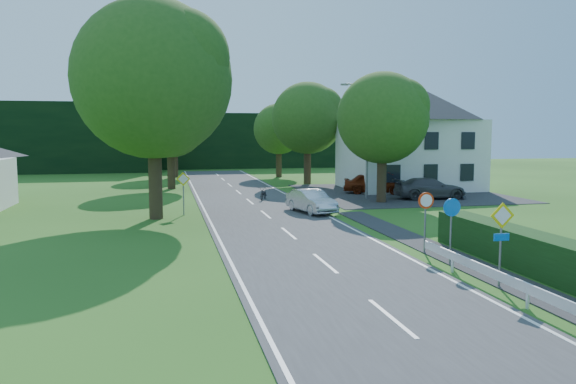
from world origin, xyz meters
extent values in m
cube|color=#37373A|center=(0.00, 20.00, 0.02)|extent=(7.00, 80.00, 0.04)
cube|color=#262629|center=(12.00, 33.00, 0.02)|extent=(14.00, 16.00, 0.04)
cube|color=white|center=(-3.25, 20.00, 0.04)|extent=(0.12, 80.00, 0.01)
cube|color=white|center=(3.25, 20.00, 0.04)|extent=(0.12, 80.00, 0.01)
cube|color=black|center=(8.00, 66.00, 3.50)|extent=(30.00, 5.00, 7.00)
cube|color=silver|center=(14.00, 36.00, 2.80)|extent=(10.00, 8.00, 5.60)
pyramid|color=#2A2A2F|center=(14.00, 36.00, 7.10)|extent=(10.60, 8.40, 3.00)
cylinder|color=slate|center=(8.20, 30.00, 4.00)|extent=(0.16, 0.16, 8.00)
cylinder|color=slate|center=(7.40, 30.00, 7.90)|extent=(1.70, 0.10, 0.10)
cube|color=slate|center=(6.50, 30.00, 7.85)|extent=(0.50, 0.18, 0.12)
cylinder|color=slate|center=(4.30, 8.00, 1.20)|extent=(0.07, 0.07, 2.40)
cube|color=yellow|center=(4.30, 7.97, 2.20)|extent=(0.78, 0.04, 0.78)
cube|color=white|center=(4.30, 7.97, 2.20)|extent=(0.57, 0.05, 0.57)
cube|color=blue|center=(4.30, 7.97, 1.55)|extent=(0.50, 0.04, 0.22)
cylinder|color=slate|center=(4.30, 11.00, 1.10)|extent=(0.07, 0.07, 2.20)
cylinder|color=blue|center=(4.30, 10.97, 2.05)|extent=(0.64, 0.04, 0.64)
cylinder|color=slate|center=(4.30, 13.00, 1.10)|extent=(0.07, 0.07, 2.20)
cylinder|color=red|center=(4.30, 12.97, 2.05)|extent=(0.64, 0.04, 0.64)
cylinder|color=white|center=(4.30, 12.95, 2.05)|extent=(0.48, 0.04, 0.48)
cylinder|color=slate|center=(-4.50, 25.00, 1.10)|extent=(0.07, 0.07, 2.20)
cube|color=yellow|center=(-4.50, 24.97, 2.05)|extent=(0.78, 0.04, 0.78)
cube|color=white|center=(-4.50, 24.97, 2.05)|extent=(0.57, 0.05, 0.57)
imported|color=silver|center=(2.70, 24.22, 0.70)|extent=(2.30, 4.24, 1.33)
imported|color=black|center=(1.04, 30.68, 0.48)|extent=(1.13, 1.78, 0.88)
imported|color=maroon|center=(9.88, 32.99, 0.81)|extent=(4.88, 3.28, 1.54)
imported|color=#444449|center=(12.48, 28.99, 0.76)|extent=(5.12, 2.38, 1.45)
imported|color=#B6B4BC|center=(15.21, 34.00, 0.76)|extent=(5.22, 2.46, 1.44)
imported|color=red|center=(10.25, 32.31, 0.95)|extent=(2.03, 2.06, 1.83)
camera|label=1|loc=(-5.44, -6.76, 4.68)|focal=35.00mm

